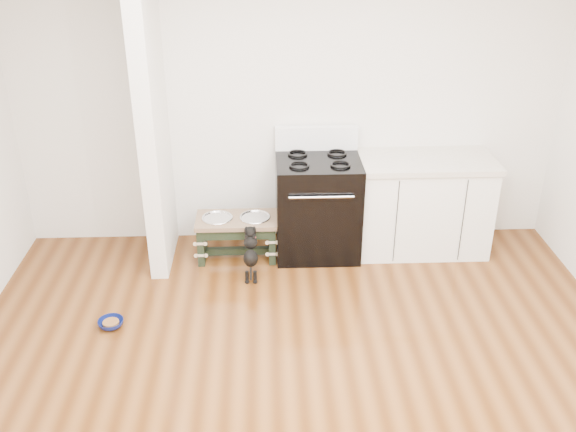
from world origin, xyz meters
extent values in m
plane|color=#4B260D|center=(0.00, 0.00, 0.00)|extent=(5.00, 5.00, 0.00)
plane|color=silver|center=(0.00, 2.50, 1.35)|extent=(5.00, 0.00, 5.00)
cube|color=silver|center=(-1.18, 2.10, 1.35)|extent=(0.15, 0.80, 2.70)
cube|color=black|center=(0.25, 2.15, 0.46)|extent=(0.76, 0.65, 0.92)
cube|color=black|center=(0.25, 1.84, 0.40)|extent=(0.58, 0.02, 0.50)
cylinder|color=silver|center=(0.25, 1.80, 0.72)|extent=(0.56, 0.02, 0.02)
cube|color=white|center=(0.25, 2.43, 1.03)|extent=(0.76, 0.08, 0.22)
torus|color=black|center=(0.07, 2.01, 0.93)|extent=(0.18, 0.18, 0.02)
torus|color=black|center=(0.43, 2.01, 0.93)|extent=(0.18, 0.18, 0.02)
torus|color=black|center=(0.07, 2.29, 0.93)|extent=(0.18, 0.18, 0.02)
torus|color=black|center=(0.43, 2.29, 0.93)|extent=(0.18, 0.18, 0.02)
cube|color=white|center=(1.23, 2.18, 0.43)|extent=(1.20, 0.60, 0.86)
cube|color=#BAB19F|center=(1.23, 2.18, 0.89)|extent=(1.24, 0.64, 0.05)
cube|color=black|center=(1.23, 1.92, 0.05)|extent=(1.20, 0.06, 0.10)
cube|color=black|center=(-0.82, 2.06, 0.18)|extent=(0.06, 0.35, 0.36)
cube|color=black|center=(-0.18, 2.06, 0.18)|extent=(0.06, 0.35, 0.36)
cube|color=black|center=(-0.50, 1.90, 0.32)|extent=(0.59, 0.03, 0.09)
cube|color=black|center=(-0.50, 2.06, 0.06)|extent=(0.59, 0.06, 0.06)
cube|color=brown|center=(-0.50, 2.06, 0.38)|extent=(0.74, 0.39, 0.04)
cylinder|color=silver|center=(-0.67, 2.06, 0.39)|extent=(0.25, 0.25, 0.05)
cylinder|color=silver|center=(-0.33, 2.06, 0.39)|extent=(0.25, 0.25, 0.05)
torus|color=silver|center=(-0.67, 2.06, 0.41)|extent=(0.29, 0.29, 0.02)
torus|color=silver|center=(-0.33, 2.06, 0.41)|extent=(0.29, 0.29, 0.02)
cylinder|color=black|center=(-0.40, 1.61, 0.06)|extent=(0.03, 0.03, 0.11)
cylinder|color=black|center=(-0.33, 1.61, 0.06)|extent=(0.03, 0.03, 0.11)
sphere|color=black|center=(-0.40, 1.60, 0.01)|extent=(0.04, 0.04, 0.04)
sphere|color=black|center=(-0.33, 1.60, 0.01)|extent=(0.04, 0.04, 0.04)
ellipsoid|color=black|center=(-0.37, 1.68, 0.20)|extent=(0.13, 0.30, 0.27)
sphere|color=black|center=(-0.37, 1.78, 0.31)|extent=(0.12, 0.12, 0.12)
sphere|color=black|center=(-0.37, 1.81, 0.39)|extent=(0.11, 0.11, 0.11)
sphere|color=black|center=(-0.40, 1.88, 0.39)|extent=(0.04, 0.04, 0.04)
sphere|color=black|center=(-0.33, 1.88, 0.39)|extent=(0.04, 0.04, 0.04)
cylinder|color=black|center=(-0.37, 1.56, 0.12)|extent=(0.02, 0.09, 0.10)
torus|color=#F24758|center=(-0.37, 1.80, 0.35)|extent=(0.10, 0.06, 0.09)
imported|color=#0B1553|center=(-1.46, 1.01, 0.03)|extent=(0.24, 0.24, 0.06)
cylinder|color=brown|center=(-1.46, 1.01, 0.04)|extent=(0.13, 0.13, 0.03)
camera|label=1|loc=(-0.23, -3.15, 3.05)|focal=40.00mm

